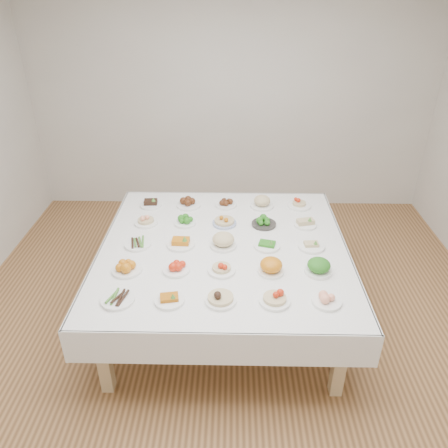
{
  "coord_description": "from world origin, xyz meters",
  "views": [
    {
      "loc": [
        0.01,
        -2.92,
        2.75
      ],
      "look_at": [
        -0.05,
        0.35,
        0.88
      ],
      "focal_mm": 35.0,
      "sensor_mm": 36.0,
      "label": 1
    }
  ],
  "objects_px": {
    "display_table": "(224,253)",
    "dish_12": "(223,240)",
    "dish_24": "(299,201)",
    "dish_0": "(118,298)"
  },
  "relations": [
    {
      "from": "display_table",
      "to": "dish_12",
      "type": "xyz_separation_m",
      "value": [
        -0.0,
        -0.01,
        0.13
      ]
    },
    {
      "from": "display_table",
      "to": "dish_24",
      "type": "height_order",
      "value": "dish_24"
    },
    {
      "from": "dish_24",
      "to": "dish_12",
      "type": "bearing_deg",
      "value": -134.62
    },
    {
      "from": "display_table",
      "to": "dish_12",
      "type": "relative_size",
      "value": 9.49
    },
    {
      "from": "display_table",
      "to": "dish_12",
      "type": "height_order",
      "value": "dish_12"
    },
    {
      "from": "display_table",
      "to": "dish_0",
      "type": "distance_m",
      "value": 1.04
    },
    {
      "from": "display_table",
      "to": "dish_0",
      "type": "relative_size",
      "value": 8.92
    },
    {
      "from": "display_table",
      "to": "dish_0",
      "type": "xyz_separation_m",
      "value": [
        -0.73,
        -0.73,
        0.09
      ]
    },
    {
      "from": "display_table",
      "to": "dish_24",
      "type": "xyz_separation_m",
      "value": [
        0.73,
        0.74,
        0.13
      ]
    },
    {
      "from": "dish_12",
      "to": "dish_0",
      "type": "bearing_deg",
      "value": -135.06
    }
  ]
}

